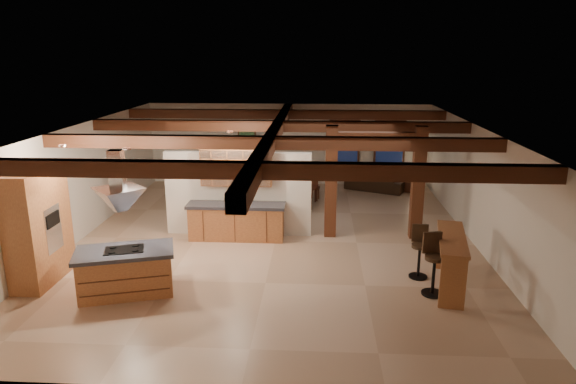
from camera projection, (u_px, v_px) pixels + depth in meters
The scene contains 23 objects.
ground at pixel (275, 241), 13.09m from camera, with size 12.00×12.00×0.00m, color tan.
room_walls at pixel (275, 173), 12.62m from camera, with size 12.00×12.00×12.00m.
ceiling_beams at pixel (274, 134), 12.36m from camera, with size 10.00×12.00×0.28m.
timber_posts at pixel (375, 171), 12.97m from camera, with size 2.50×0.30×2.90m.
partition_wall at pixel (238, 194), 13.34m from camera, with size 3.80×0.18×2.20m, color beige.
pantry_cabinet at pixel (38, 226), 10.53m from camera, with size 0.67×1.60×2.40m.
back_counter at pixel (237, 221), 13.13m from camera, with size 2.50×0.66×0.94m.
upper_display_cabinet at pixel (236, 167), 12.96m from camera, with size 1.80×0.36×0.95m.
range_hood at pixel (120, 208), 9.80m from camera, with size 1.10×1.10×1.40m.
back_windows at pixel (367, 144), 18.25m from camera, with size 2.70×0.07×1.70m.
framed_art at pixel (247, 137), 18.44m from camera, with size 0.65×0.05×0.85m.
recessed_cans at pixel (145, 141), 10.61m from camera, with size 3.16×2.46×0.03m.
kitchen_island at pixel (126, 271), 10.14m from camera, with size 2.09×1.50×0.93m.
dining_table at pixel (290, 195), 16.24m from camera, with size 1.61×0.90×0.57m, color #38180E.
sofa at pixel (375, 182), 17.86m from camera, with size 2.01×0.79×0.59m, color black.
microwave at pixel (234, 200), 12.98m from camera, with size 0.39×0.27×0.22m, color silver.
bar_counter at pixel (451, 253), 10.34m from camera, with size 0.90×2.14×1.09m.
side_table at pixel (413, 184), 17.65m from camera, with size 0.47×0.47×0.58m, color #3B210E.
table_lamp at pixel (414, 168), 17.50m from camera, with size 0.31×0.31×0.37m.
bar_stool_a at pixel (434, 264), 10.08m from camera, with size 0.43×0.45×1.24m.
bar_stool_b at pixel (433, 264), 10.08m from camera, with size 0.45×0.46×1.24m.
bar_stool_c at pixel (419, 251), 10.86m from camera, with size 0.40×0.40×1.14m.
dining_chairs at pixel (290, 187), 16.18m from camera, with size 1.88×1.88×1.06m.
Camera 1 is at (1.04, -12.26, 4.65)m, focal length 32.00 mm.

